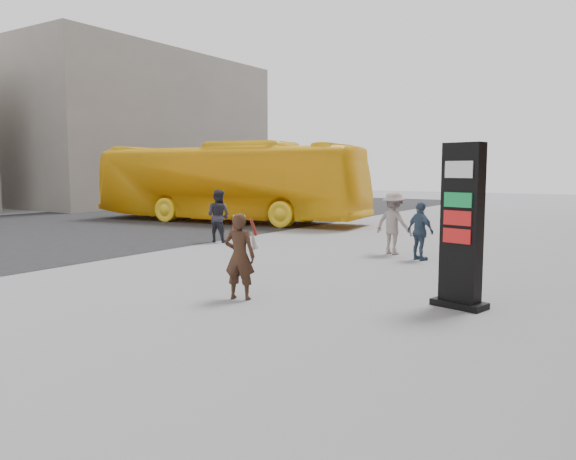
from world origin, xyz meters
The scene contains 9 objects.
ground centered at (0.00, 0.00, 0.00)m, with size 100.00×100.00×0.00m, color #9E9EA3.
road centered at (-13.00, 5.00, 0.00)m, with size 16.00×60.00×0.01m, color black.
bg_building_far centered at (-24.00, 20.00, 5.00)m, with size 10.00×18.00×10.00m, color gray.
info_pylon centered at (4.15, 2.05, 1.39)m, with size 0.97×0.63×2.78m.
woman centered at (0.66, 0.47, 0.80)m, with size 0.71×0.67×1.56m.
bus centered at (-9.13, 12.05, 1.75)m, with size 2.94×12.58×3.50m, color yellow.
pedestrian_a centered at (-4.87, 6.38, 0.84)m, with size 0.82×0.64×1.68m, color #2A2933.
pedestrian_b centered at (0.85, 7.02, 0.86)m, with size 1.11×0.64×1.72m, color gray.
pedestrian_c centered at (1.83, 6.44, 0.75)m, with size 0.88×0.37×1.50m, color #3C5066.
Camera 1 is at (6.85, -7.36, 2.34)m, focal length 35.00 mm.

